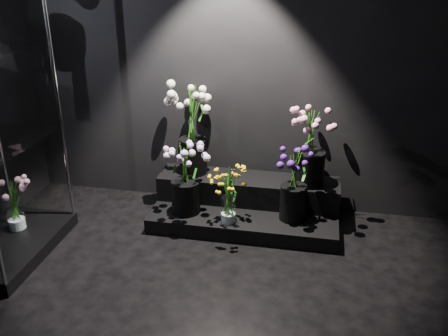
# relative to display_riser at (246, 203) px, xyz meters

# --- Properties ---
(wall_back) EXTENTS (4.00, 0.00, 4.00)m
(wall_back) POSITION_rel_display_riser_xyz_m (-0.14, 0.33, 1.25)
(wall_back) COLOR black
(wall_back) RESTS_ON floor
(display_riser) EXTENTS (1.64, 0.73, 0.36)m
(display_riser) POSITION_rel_display_riser_xyz_m (0.00, 0.00, 0.00)
(display_riser) COLOR black
(display_riser) RESTS_ON floor
(bouquet_orange_bells) EXTENTS (0.25, 0.25, 0.50)m
(bouquet_orange_bells) POSITION_rel_display_riser_xyz_m (-0.10, -0.33, 0.24)
(bouquet_orange_bells) COLOR white
(bouquet_orange_bells) RESTS_ON display_riser
(bouquet_lilac) EXTENTS (0.37, 0.37, 0.65)m
(bouquet_lilac) POSITION_rel_display_riser_xyz_m (-0.50, -0.22, 0.35)
(bouquet_lilac) COLOR black
(bouquet_lilac) RESTS_ON display_riser
(bouquet_purple) EXTENTS (0.34, 0.34, 0.62)m
(bouquet_purple) POSITION_rel_display_riser_xyz_m (0.42, -0.17, 0.34)
(bouquet_purple) COLOR black
(bouquet_purple) RESTS_ON display_riser
(bouquet_cream_roses) EXTENTS (0.44, 0.44, 0.80)m
(bouquet_cream_roses) POSITION_rel_display_riser_xyz_m (-0.52, 0.12, 0.67)
(bouquet_cream_roses) COLOR black
(bouquet_cream_roses) RESTS_ON display_riser
(bouquet_pink_roses) EXTENTS (0.43, 0.43, 0.67)m
(bouquet_pink_roses) POSITION_rel_display_riser_xyz_m (0.53, 0.08, 0.59)
(bouquet_pink_roses) COLOR black
(bouquet_pink_roses) RESTS_ON display_riser
(bouquet_case_base_pink) EXTENTS (0.35, 0.35, 0.43)m
(bouquet_case_base_pink) POSITION_rel_display_riser_xyz_m (-1.83, -0.73, 0.19)
(bouquet_case_base_pink) COLOR white
(bouquet_case_base_pink) RESTS_ON display_case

